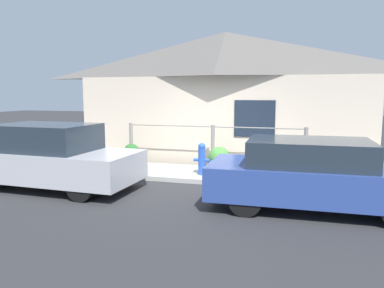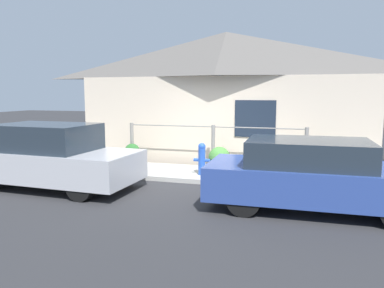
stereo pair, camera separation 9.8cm
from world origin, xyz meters
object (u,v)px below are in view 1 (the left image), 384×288
(potted_plant_by_fence, at_px, (132,153))
(fire_hydrant, at_px, (202,158))
(potted_plant_near_hydrant, at_px, (219,158))
(car_left, at_px, (51,157))
(car_right, at_px, (315,175))
(potted_plant_corner, at_px, (325,166))

(potted_plant_by_fence, bearing_deg, fire_hydrant, -19.23)
(potted_plant_near_hydrant, bearing_deg, fire_hydrant, -126.94)
(potted_plant_near_hydrant, height_order, potted_plant_by_fence, potted_plant_near_hydrant)
(car_left, bearing_deg, car_right, 2.06)
(car_right, relative_size, fire_hydrant, 4.97)
(fire_hydrant, relative_size, potted_plant_near_hydrant, 1.22)
(car_right, bearing_deg, car_left, 178.95)
(car_right, bearing_deg, potted_plant_corner, 80.93)
(car_right, height_order, potted_plant_corner, car_right)
(fire_hydrant, distance_m, potted_plant_by_fence, 2.39)
(potted_plant_by_fence, bearing_deg, potted_plant_corner, -4.04)
(car_right, height_order, potted_plant_by_fence, car_right)
(potted_plant_by_fence, bearing_deg, car_right, -27.85)
(fire_hydrant, bearing_deg, potted_plant_by_fence, 160.77)
(car_left, bearing_deg, fire_hydrant, 32.53)
(car_left, xyz_separation_m, potted_plant_corner, (5.89, 2.19, -0.31))
(potted_plant_near_hydrant, xyz_separation_m, potted_plant_corner, (2.55, -0.03, -0.06))
(fire_hydrant, xyz_separation_m, potted_plant_corner, (2.89, 0.42, -0.13))
(car_left, xyz_separation_m, potted_plant_by_fence, (0.75, 2.55, -0.28))
(potted_plant_near_hydrant, relative_size, potted_plant_corner, 1.27)
(fire_hydrant, bearing_deg, car_right, -34.42)
(potted_plant_near_hydrant, bearing_deg, car_right, -44.71)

